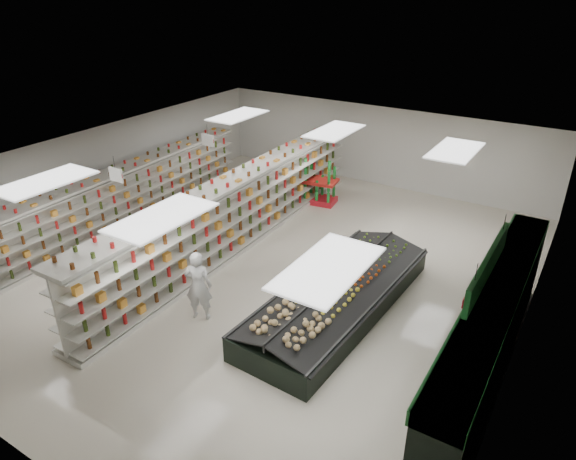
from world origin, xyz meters
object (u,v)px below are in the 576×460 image
Objects in this scene: soda_endcap at (320,183)px; shopper_background at (264,182)px; gondola_left at (128,196)px; gondola_center at (238,214)px; shopper_main at (198,286)px; produce_island at (338,295)px.

soda_endcap is 1.01× the size of shopper_background.
soda_endcap is 2.09m from shopper_background.
gondola_left is 0.86× the size of gondola_center.
soda_endcap is at bearing 81.29° from gondola_center.
produce_island is at bearing -165.45° from shopper_main.
shopper_background is (-1.23, 3.27, -0.24)m from gondola_center.
gondola_left is 4.93m from shopper_background.
soda_endcap is at bearing 42.81° from gondola_left.
gondola_left is 8.77m from produce_island.
shopper_main is (1.00, -8.04, 0.14)m from soda_endcap.
gondola_left is 1.75× the size of produce_island.
gondola_left is 6.93× the size of soda_endcap.
shopper_background is at bearing 109.33° from gondola_center.
gondola_center reaches higher than shopper_background.
shopper_main is 1.15× the size of shopper_background.
produce_island is 4.01× the size of shopper_background.
gondola_center is 3.50m from shopper_background.
shopper_main reaches higher than produce_island.
shopper_main is (1.57, -3.70, -0.12)m from gondola_center.
produce_island is 7.03m from soda_endcap.
soda_endcap is at bearing -33.25° from shopper_background.
gondola_center is at bearing 160.26° from produce_island.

